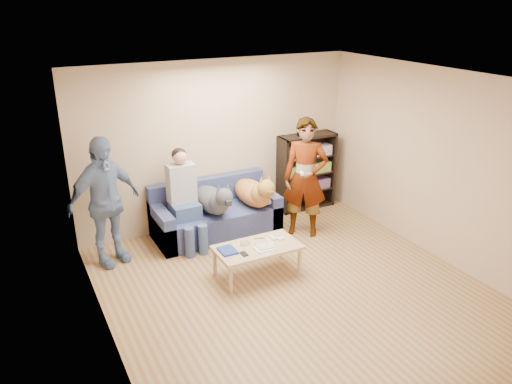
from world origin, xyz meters
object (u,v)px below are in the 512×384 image
person_seated (184,195)px  coffee_table (257,249)px  camera_silver (245,243)px  person_standing_right (305,178)px  sofa (215,216)px  dog_tan (255,192)px  notebook_blue (228,250)px  person_standing_left (105,202)px  dog_gray (214,200)px  bookshelf (306,170)px

person_seated → coffee_table: 1.45m
camera_silver → coffee_table: size_ratio=0.10×
person_standing_right → sofa: size_ratio=0.96×
dog_tan → coffee_table: size_ratio=1.06×
notebook_blue → sofa: 1.43m
notebook_blue → dog_tan: dog_tan is taller
person_standing_left → sofa: bearing=-14.3°
person_standing_right → coffee_table: size_ratio=1.66×
person_standing_right → coffee_table: bearing=-108.6°
person_standing_left → camera_silver: (1.52, -1.12, -0.45)m
sofa → dog_gray: size_ratio=1.52×
person_standing_right → notebook_blue: 1.84m
dog_gray → dog_tan: bearing=-2.4°
sofa → coffee_table: (-0.00, -1.42, 0.09)m
bookshelf → person_seated: bearing=-171.2°
notebook_blue → dog_gray: bearing=75.2°
camera_silver → person_seated: (-0.40, 1.17, 0.33)m
dog_tan → coffee_table: (-0.59, -1.21, -0.27)m
notebook_blue → dog_gray: 1.24m
dog_gray → bookshelf: (1.89, 0.41, 0.04)m
bookshelf → notebook_blue: bearing=-144.0°
sofa → bookshelf: size_ratio=1.46×
dog_gray → dog_tan: (0.67, -0.03, 0.01)m
person_standing_left → bookshelf: size_ratio=1.38×
dog_gray → bookshelf: 1.93m
dog_gray → person_seated: bearing=173.0°
sofa → coffee_table: size_ratio=1.73×
camera_silver → bookshelf: 2.47m
dog_gray → coffee_table: (0.09, -1.24, -0.26)m
person_seated → coffee_table: bearing=-68.2°
notebook_blue → camera_silver: camera_silver is taller
dog_gray → coffee_table: dog_gray is taller
person_standing_right → dog_gray: 1.41m
camera_silver → dog_gray: dog_gray is taller
camera_silver → person_standing_left: bearing=143.6°
person_standing_right → notebook_blue: bearing=-116.9°
dog_tan → bookshelf: (1.22, 0.44, 0.04)m
sofa → bookshelf: bearing=7.4°
person_standing_right → sofa: 1.51m
dog_tan → coffee_table: 1.37m
camera_silver → dog_tan: 1.31m
coffee_table → bookshelf: bearing=42.5°
notebook_blue → coffee_table: bearing=-7.1°
notebook_blue → coffee_table: size_ratio=0.24×
person_standing_left → person_seated: size_ratio=1.22×
camera_silver → coffee_table: bearing=-45.0°
dog_gray → coffee_table: 1.27m
person_standing_right → dog_gray: person_standing_right is taller
person_seated → dog_tan: person_seated is taller
person_standing_left → bookshelf: (3.45, 0.41, -0.22)m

